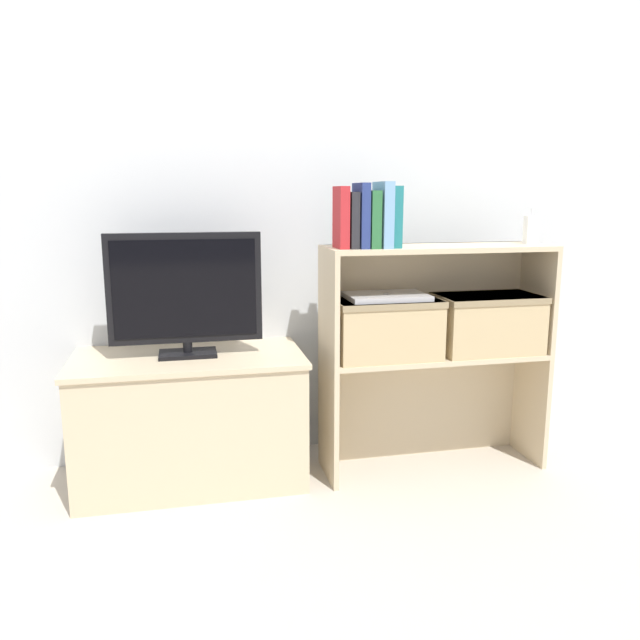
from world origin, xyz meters
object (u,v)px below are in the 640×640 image
at_px(book_charcoal, 351,220).
at_px(book_forest, 371,219).
at_px(tv_stand, 191,418).
at_px(book_skyblue, 383,215).
at_px(laptop, 386,296).
at_px(book_crimson, 341,218).
at_px(book_navy, 361,216).
at_px(book_teal, 393,217).
at_px(tv, 185,292).
at_px(baby_monitor, 531,230).
at_px(storage_basket_left, 386,326).
at_px(storage_basket_right, 487,321).

height_order(book_charcoal, book_forest, book_forest).
distance_m(tv_stand, book_skyblue, 1.10).
bearing_deg(book_skyblue, laptop, 41.00).
height_order(tv_stand, book_crimson, book_crimson).
relative_size(book_navy, laptop, 0.76).
bearing_deg(book_teal, tv, 171.08).
bearing_deg(book_charcoal, book_crimson, 180.00).
bearing_deg(book_crimson, book_skyblue, 0.00).
bearing_deg(baby_monitor, tv_stand, 176.49).
bearing_deg(tv, baby_monitor, -3.45).
xyz_separation_m(book_skyblue, laptop, (0.03, 0.02, -0.32)).
height_order(storage_basket_left, storage_basket_right, same).
distance_m(tv_stand, book_crimson, 0.99).
xyz_separation_m(tv, book_navy, (0.66, -0.12, 0.29)).
xyz_separation_m(book_teal, laptop, (-0.01, 0.02, -0.31)).
relative_size(baby_monitor, storage_basket_left, 0.34).
xyz_separation_m(baby_monitor, storage_basket_right, (-0.18, -0.02, -0.37)).
relative_size(book_crimson, book_forest, 1.07).
bearing_deg(book_crimson, tv_stand, 167.85).
height_order(book_crimson, book_charcoal, book_crimson).
height_order(book_skyblue, baby_monitor, book_skyblue).
height_order(book_skyblue, laptop, book_skyblue).
distance_m(tv, book_teal, 0.84).
height_order(book_forest, baby_monitor, book_forest).
height_order(book_charcoal, book_teal, book_teal).
xyz_separation_m(book_forest, baby_monitor, (0.69, 0.04, -0.05)).
height_order(tv_stand, book_forest, book_forest).
height_order(tv, book_navy, book_navy).
relative_size(tv, book_forest, 2.72).
bearing_deg(tv, book_navy, -10.62).
height_order(tv, book_charcoal, book_charcoal).
bearing_deg(book_navy, book_forest, 0.00).
relative_size(tv_stand, baby_monitor, 6.22).
distance_m(book_forest, laptop, 0.31).
bearing_deg(book_charcoal, storage_basket_right, 2.37).
height_order(book_teal, storage_basket_left, book_teal).
bearing_deg(laptop, book_teal, -61.14).
height_order(book_crimson, laptop, book_crimson).
distance_m(book_skyblue, book_teal, 0.04).
relative_size(tv_stand, laptop, 2.82).
relative_size(tv_stand, book_charcoal, 4.28).
distance_m(book_forest, storage_basket_left, 0.43).
height_order(tv_stand, book_skyblue, book_skyblue).
bearing_deg(tv, book_teal, -8.92).
distance_m(storage_basket_left, storage_basket_right, 0.44).
bearing_deg(baby_monitor, book_skyblue, -176.52).
bearing_deg(storage_basket_left, book_navy, -167.96).
bearing_deg(tv, storage_basket_right, -4.66).
bearing_deg(tv, laptop, -7.29).
bearing_deg(book_navy, book_skyblue, 0.00).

